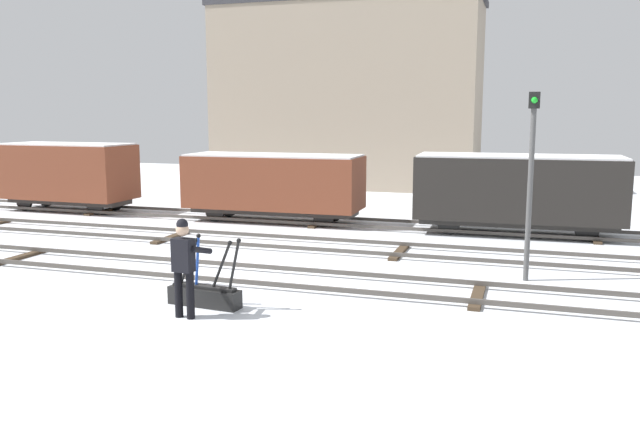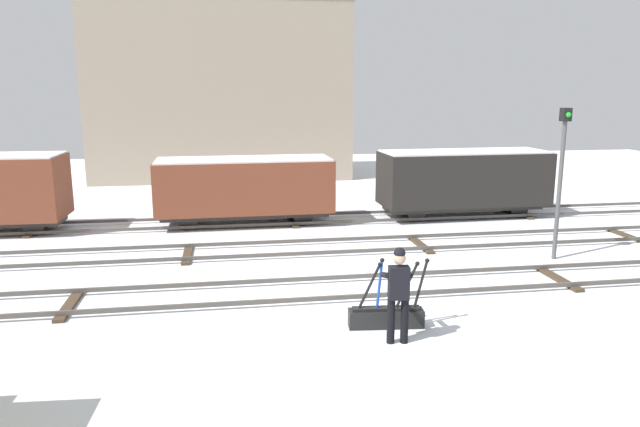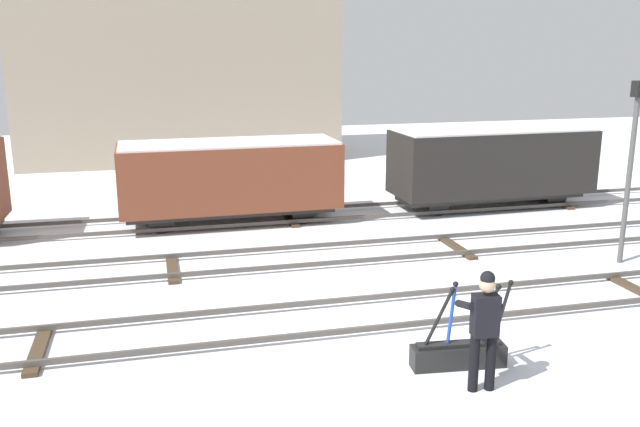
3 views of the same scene
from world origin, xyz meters
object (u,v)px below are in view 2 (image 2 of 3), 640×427
object	(u,v)px
switch_lever_frame	(386,315)
signal_post	(561,169)
rail_worker	(398,289)
freight_car_far_end	(245,187)
freight_car_mid_siding	(464,179)

from	to	relation	value
switch_lever_frame	signal_post	world-z (taller)	signal_post
rail_worker	freight_car_far_end	size ratio (longest dim) A/B	0.30
switch_lever_frame	freight_car_far_end	size ratio (longest dim) A/B	0.26
freight_car_far_end	signal_post	bearing A→B (deg)	-35.47
freight_car_mid_siding	freight_car_far_end	bearing A→B (deg)	178.51
switch_lever_frame	rail_worker	distance (m)	1.12
switch_lever_frame	signal_post	bearing A→B (deg)	39.31
switch_lever_frame	freight_car_mid_siding	xyz separation A→B (m)	(5.71, 9.87, 1.18)
freight_car_mid_siding	freight_car_far_end	distance (m)	8.17
switch_lever_frame	signal_post	xyz separation A→B (m)	(6.04, 4.00, 2.32)
freight_car_mid_siding	freight_car_far_end	world-z (taller)	freight_car_mid_siding
rail_worker	freight_car_mid_siding	size ratio (longest dim) A/B	0.30
switch_lever_frame	rail_worker	bearing A→B (deg)	-84.41
signal_post	freight_car_mid_siding	bearing A→B (deg)	93.24
switch_lever_frame	freight_car_far_end	bearing A→B (deg)	109.79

